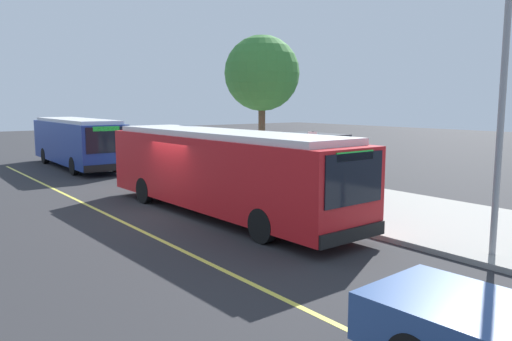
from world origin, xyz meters
TOP-DOWN VIEW (x-y plane):
  - ground_plane at (0.00, 0.00)m, footprint 120.00×120.00m
  - sidewalk_curb at (0.00, 6.00)m, footprint 44.00×6.40m
  - lane_stripe_center at (0.00, -2.20)m, footprint 36.00×0.14m
  - transit_bus_main at (1.32, 1.01)m, footprint 12.03×2.88m
  - transit_bus_second at (-14.90, 1.21)m, footprint 10.72×2.83m
  - bus_shelter at (0.39, 6.25)m, footprint 2.90×1.60m
  - waiting_bench at (0.48, 6.41)m, footprint 1.60×0.48m
  - route_sign_post at (3.46, 3.33)m, footprint 0.44×0.08m
  - pedestrian_commuter at (2.60, 4.80)m, footprint 0.24×0.40m
  - street_tree_near_shelter at (-4.91, 7.67)m, footprint 3.89×3.89m
  - utility_pole at (9.68, 3.59)m, footprint 0.16×0.16m

SIDE VIEW (x-z plane):
  - ground_plane at x=0.00m, z-range 0.00..0.00m
  - lane_stripe_center at x=0.00m, z-range 0.00..0.01m
  - sidewalk_curb at x=0.00m, z-range 0.00..0.15m
  - waiting_bench at x=0.48m, z-range 0.16..1.11m
  - pedestrian_commuter at x=2.60m, z-range 0.27..1.96m
  - transit_bus_second at x=-14.90m, z-range 0.14..3.09m
  - transit_bus_main at x=1.32m, z-range 0.14..3.09m
  - bus_shelter at x=0.39m, z-range 0.68..3.16m
  - route_sign_post at x=3.46m, z-range 0.56..3.36m
  - utility_pole at x=9.68m, z-range 0.15..6.55m
  - street_tree_near_shelter at x=-4.91m, z-range 1.79..9.00m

